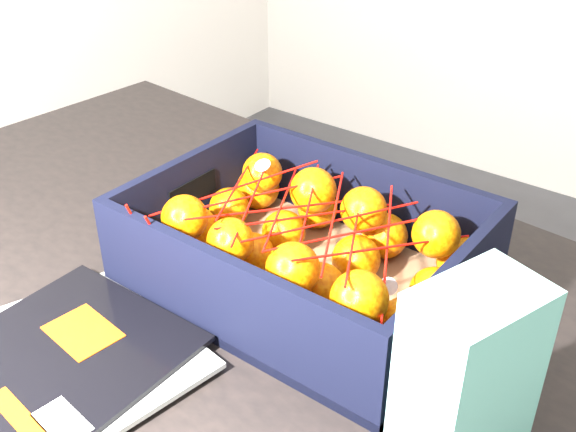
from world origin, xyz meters
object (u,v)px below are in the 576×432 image
Objects in this scene: table at (199,355)px; retail_carton at (469,371)px; magazine_stack at (34,373)px; produce_crate at (304,260)px.

retail_carton is at bearing -2.15° from table.
retail_carton reaches higher than magazine_stack.
table is at bearing 83.22° from magazine_stack.
magazine_stack is 0.90× the size of produce_crate.
retail_carton is at bearing -22.38° from produce_crate.
table is 0.38m from retail_carton.
produce_crate is 2.26× the size of retail_carton.
retail_carton is (0.36, 0.18, 0.07)m from magazine_stack.
produce_crate is at bearing 67.31° from magazine_stack.
retail_carton is at bearing 27.08° from magazine_stack.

